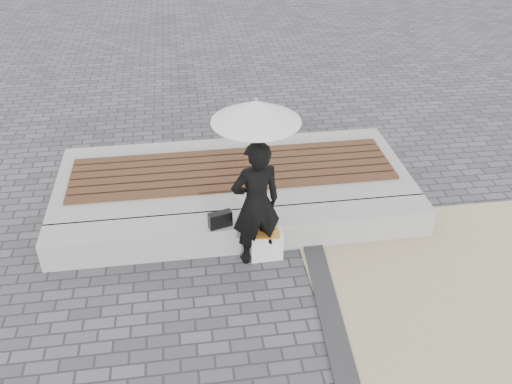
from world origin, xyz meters
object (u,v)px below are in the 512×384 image
(seating_ledge, at_px, (243,231))
(parasol, at_px, (256,111))
(canvas_tote, at_px, (267,245))
(handbag, at_px, (220,220))
(woman, at_px, (256,204))

(seating_ledge, bearing_deg, parasol, -69.01)
(canvas_tote, bearing_deg, handbag, 158.15)
(handbag, relative_size, canvas_tote, 0.70)
(seating_ledge, distance_m, woman, 0.72)
(canvas_tote, bearing_deg, woman, 174.15)
(seating_ledge, distance_m, parasol, 1.86)
(handbag, xyz_separation_m, canvas_tote, (0.55, -0.21, -0.29))
(seating_ledge, height_order, canvas_tote, canvas_tote)
(parasol, height_order, handbag, parasol)
(seating_ledge, relative_size, canvas_tote, 11.90)
(woman, bearing_deg, parasol, -11.83)
(parasol, xyz_separation_m, handbag, (-0.42, 0.20, -1.53))
(parasol, xyz_separation_m, canvas_tote, (0.13, -0.01, -1.82))
(handbag, bearing_deg, seating_ledge, 6.76)
(woman, bearing_deg, handbag, -36.78)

